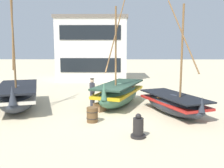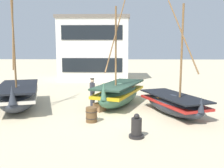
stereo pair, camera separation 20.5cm
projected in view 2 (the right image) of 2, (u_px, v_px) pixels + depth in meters
The scene contains 9 objects.
ground_plane at pixel (111, 113), 13.09m from camera, with size 120.00×120.00×0.00m, color beige.
fishing_boat_near_left at pixel (119, 93), 14.66m from camera, with size 3.26×5.12×6.27m.
fishing_boat_centre_large at pixel (18, 96), 14.00m from camera, with size 3.59×5.80×6.81m.
fishing_boat_far_right at pixel (173, 103), 12.79m from camera, with size 3.16×4.68×5.87m.
fisherman_by_hull at pixel (92, 93), 14.27m from camera, with size 0.34×0.42×1.68m.
capstan_winch at pixel (136, 128), 9.43m from camera, with size 0.58×0.58×0.95m.
wooden_barrel at pixel (91, 115), 11.42m from camera, with size 0.56×0.56×0.70m.
cargo_crate at pixel (100, 107), 13.42m from camera, with size 0.53×0.53×0.44m, color olive.
harbor_building_main at pixel (95, 49), 26.59m from camera, with size 7.32×5.72×6.59m.
Camera 2 is at (0.43, -12.72, 3.43)m, focal length 39.46 mm.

